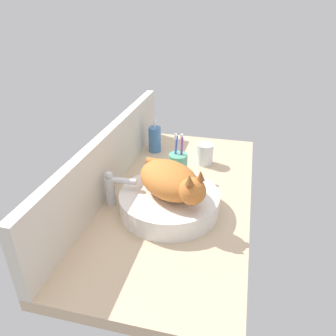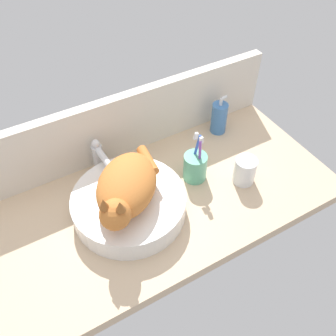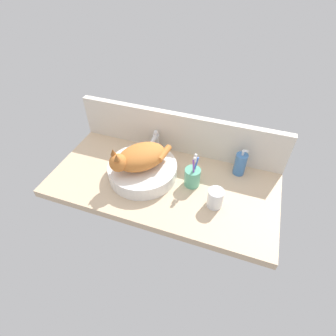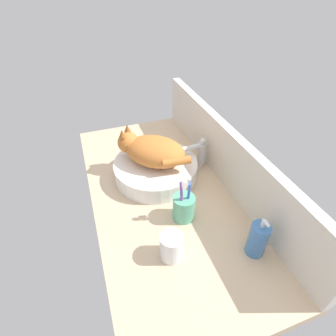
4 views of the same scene
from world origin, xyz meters
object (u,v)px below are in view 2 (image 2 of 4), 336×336
Objects in this scene: faucet at (99,156)px; toothbrush_cup at (195,166)px; sink_basin at (129,204)px; cat at (126,188)px; soap_dispenser at (219,118)px; water_glass at (244,172)px.

toothbrush_cup is (26.56, -18.18, -2.17)cm from faucet.
sink_basin is 1.17× the size of cat.
cat is 27.81cm from toothbrush_cup.
faucet is 47.47cm from soap_dispenser.
faucet reaches higher than sink_basin.
faucet is 1.44× the size of water_glass.
faucet is at bearing 145.32° from water_glass.
soap_dispenser reaches higher than water_glass.
faucet reaches higher than water_glass.
sink_basin is at bearing -174.48° from toothbrush_cup.
cat is at bearing 171.56° from water_glass.
toothbrush_cup is at bearing 7.68° from cat.
faucet is at bearing 92.59° from sink_basin.
sink_basin is 9.46cm from cat.
sink_basin is at bearing -158.32° from soap_dispenser.
sink_basin is at bearing -87.41° from faucet.
water_glass is (39.05, -7.01, 0.48)cm from sink_basin.
soap_dispenser is at bearing 37.49° from toothbrush_cup.
toothbrush_cup reaches higher than water_glass.
toothbrush_cup is (26.45, 3.57, -7.83)cm from cat.
faucet is 32.26cm from toothbrush_cup.
cat is 51.63cm from soap_dispenser.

